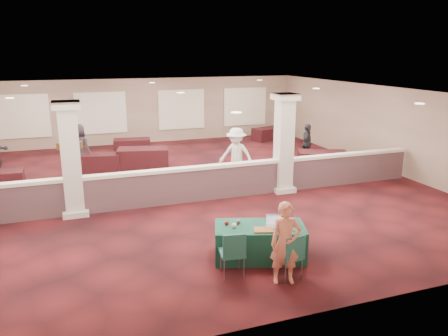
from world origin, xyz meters
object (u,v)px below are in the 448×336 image
object	(u,v)px
woman	(286,243)
far_table_back_left	(100,162)
far_table_front_center	(143,158)
near_table	(259,242)
conf_chair_side	(233,250)
attendee_d	(79,147)
conf_chair_main	(291,253)
far_table_back_center	(132,146)
attendee_c	(307,144)
far_table_back_right	(268,134)
far_table_front_right	(322,161)
attendee_b	(236,155)

from	to	relation	value
woman	far_table_back_left	size ratio (longest dim) A/B	1.04
far_table_front_center	far_table_back_left	xyz separation A→B (m)	(-1.67, 0.20, -0.07)
near_table	woman	bearing A→B (deg)	-70.08
conf_chair_side	far_table_back_left	distance (m)	9.68
far_table_front_center	conf_chair_side	bearing A→B (deg)	-88.20
near_table	attendee_d	bearing A→B (deg)	128.99
conf_chair_main	far_table_back_center	size ratio (longest dim) A/B	0.61
conf_chair_side	woman	size ratio (longest dim) A/B	0.59
attendee_c	conf_chair_side	bearing A→B (deg)	-177.50
far_table_back_right	attendee_c	world-z (taller)	attendee_c
conf_chair_main	far_table_front_right	distance (m)	8.73
far_table_back_left	far_table_front_right	bearing A→B (deg)	-19.64
attendee_b	attendee_c	bearing A→B (deg)	61.88
attendee_b	attendee_d	size ratio (longest dim) A/B	1.07
attendee_d	woman	bearing A→B (deg)	142.75
far_table_back_left	far_table_back_right	world-z (taller)	far_table_back_left
conf_chair_main	far_table_back_left	bearing A→B (deg)	97.61
woman	far_table_back_center	world-z (taller)	woman
conf_chair_main	far_table_front_center	xyz separation A→B (m)	(-1.34, 9.77, -0.18)
far_table_front_center	near_table	bearing A→B (deg)	-82.49
far_table_front_center	conf_chair_main	bearing A→B (deg)	-82.17
far_table_back_left	conf_chair_main	bearing A→B (deg)	-73.20
far_table_back_left	far_table_back_center	distance (m)	3.05
far_table_back_right	far_table_front_right	bearing A→B (deg)	-95.32
woman	far_table_back_left	distance (m)	10.44
far_table_back_left	far_table_front_center	bearing A→B (deg)	-6.85
far_table_front_right	far_table_back_left	size ratio (longest dim) A/B	1.15
conf_chair_main	far_table_back_left	world-z (taller)	conf_chair_main
far_table_back_left	woman	bearing A→B (deg)	-74.15
far_table_back_center	attendee_d	size ratio (longest dim) A/B	0.89
near_table	far_table_back_right	size ratio (longest dim) A/B	1.24
conf_chair_side	far_table_front_center	size ratio (longest dim) A/B	0.50
far_table_front_right	conf_chair_side	bearing A→B (deg)	-133.15
woman	attendee_b	xyz separation A→B (m)	(1.59, 6.83, 0.13)
far_table_back_left	attendee_d	distance (m)	0.95
far_table_front_center	attendee_b	bearing A→B (deg)	-47.26
woman	attendee_b	world-z (taller)	attendee_b
far_table_back_center	far_table_back_right	distance (m)	7.13
far_table_back_center	attendee_c	bearing A→B (deg)	-33.40
conf_chair_side	far_table_back_left	size ratio (longest dim) A/B	0.61
woman	far_table_front_center	bearing A→B (deg)	111.44
far_table_back_left	near_table	bearing A→B (deg)	-72.44
far_table_front_center	far_table_back_right	xyz separation A→B (m)	(7.04, 3.50, -0.07)
conf_chair_side	far_table_back_center	size ratio (longest dim) A/B	0.61
conf_chair_side	woman	bearing A→B (deg)	-22.81
conf_chair_side	far_table_back_right	bearing A→B (deg)	70.91
attendee_b	attendee_d	bearing A→B (deg)	-174.64
conf_chair_side	attendee_c	world-z (taller)	attendee_c
woman	far_table_back_center	bearing A→B (deg)	110.17
far_table_back_left	attendee_b	bearing A→B (deg)	-35.79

